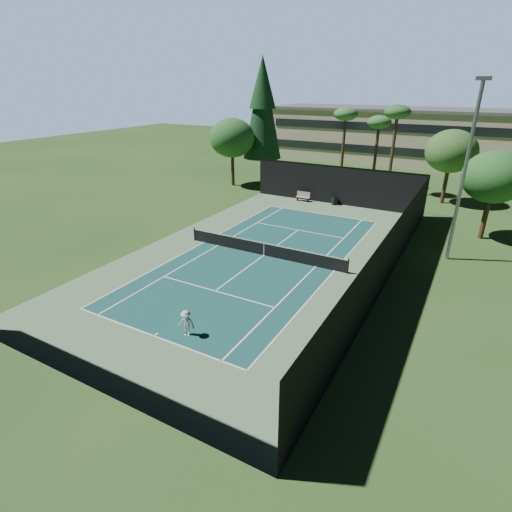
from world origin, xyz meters
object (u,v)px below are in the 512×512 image
(tennis_ball_a, at_px, (106,331))
(trash_bin, at_px, (334,200))
(tennis_ball_d, at_px, (238,221))
(tennis_net, at_px, (264,249))
(tennis_ball_c, at_px, (278,251))
(tennis_ball_b, at_px, (248,232))
(player, at_px, (186,323))
(park_bench, at_px, (303,196))

(tennis_ball_a, distance_m, trash_bin, 28.50)
(trash_bin, bearing_deg, tennis_ball_d, -121.05)
(tennis_net, distance_m, tennis_ball_c, 1.49)
(tennis_net, relative_size, tennis_ball_b, 213.59)
(tennis_ball_b, distance_m, tennis_ball_c, 4.84)
(player, bearing_deg, tennis_ball_a, -164.55)
(tennis_ball_a, height_order, tennis_ball_d, tennis_ball_d)
(player, bearing_deg, trash_bin, 84.10)
(player, bearing_deg, tennis_ball_d, 104.41)
(player, distance_m, park_bench, 26.81)
(tennis_net, distance_m, player, 11.09)
(tennis_net, height_order, tennis_ball_c, tennis_net)
(player, xyz_separation_m, tennis_ball_b, (-5.00, 14.78, -0.69))
(tennis_ball_b, xyz_separation_m, trash_bin, (3.66, 11.83, 0.45))
(tennis_ball_d, bearing_deg, tennis_ball_c, -35.78)
(tennis_ball_d, bearing_deg, trash_bin, 58.95)
(tennis_ball_d, relative_size, trash_bin, 0.08)
(tennis_net, bearing_deg, tennis_ball_a, -101.08)
(tennis_ball_a, xyz_separation_m, tennis_ball_b, (-1.07, 16.55, 0.00))
(tennis_ball_a, distance_m, tennis_ball_b, 16.58)
(tennis_net, bearing_deg, park_bench, 102.28)
(tennis_ball_b, bearing_deg, tennis_ball_a, -86.29)
(tennis_ball_b, distance_m, park_bench, 11.61)
(tennis_net, bearing_deg, tennis_ball_c, 66.06)
(tennis_ball_d, bearing_deg, player, -66.79)
(tennis_ball_b, height_order, tennis_ball_c, tennis_ball_c)
(player, xyz_separation_m, trash_bin, (-1.35, 26.61, -0.24))
(player, xyz_separation_m, park_bench, (-4.78, 26.38, -0.17))
(player, height_order, park_bench, player)
(player, xyz_separation_m, tennis_ball_d, (-7.22, 16.85, -0.68))
(park_bench, relative_size, trash_bin, 1.59)
(tennis_ball_b, xyz_separation_m, park_bench, (0.22, 11.60, 0.52))
(tennis_net, xyz_separation_m, tennis_ball_a, (-2.50, -12.76, -0.53))
(tennis_ball_c, bearing_deg, park_bench, 105.51)
(tennis_net, xyz_separation_m, park_bench, (-3.35, 15.39, -0.01))
(tennis_ball_d, distance_m, park_bench, 9.85)
(tennis_ball_d, bearing_deg, tennis_ball_b, -42.97)
(tennis_ball_c, bearing_deg, tennis_ball_d, 144.22)
(tennis_ball_d, bearing_deg, tennis_ball_a, -79.97)
(player, relative_size, tennis_ball_a, 24.51)
(tennis_net, height_order, tennis_ball_d, tennis_net)
(tennis_ball_b, bearing_deg, trash_bin, 72.82)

